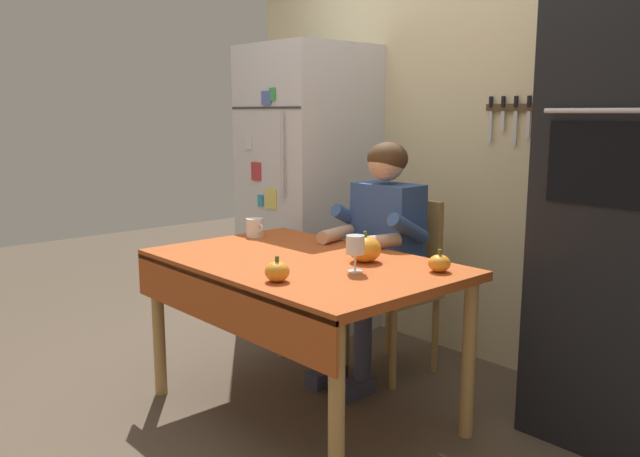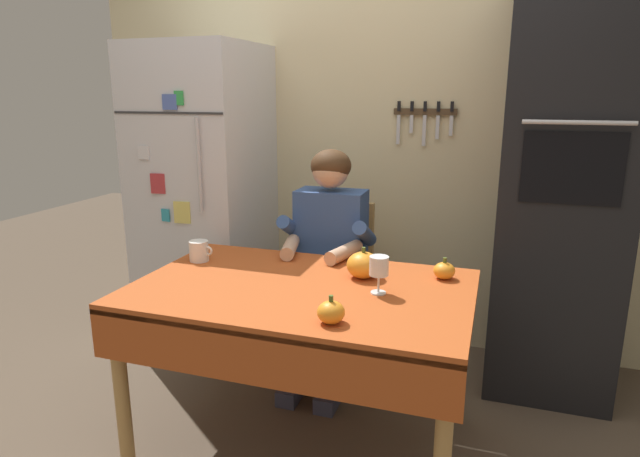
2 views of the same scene
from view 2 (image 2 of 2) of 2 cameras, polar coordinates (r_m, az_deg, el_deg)
name	(u,v)px [view 2 (image 2 of 2)]	position (r m, az deg, el deg)	size (l,w,h in m)	color
ground_plane	(295,454)	(2.54, -2.64, -22.72)	(10.00, 10.00, 0.00)	brown
back_wall_assembly	(381,131)	(3.32, 6.45, 10.23)	(3.70, 0.13, 2.60)	beige
refrigerator	(205,198)	(3.37, -12.09, 3.21)	(0.68, 0.71, 1.80)	silver
wall_oven	(562,191)	(2.94, 24.22, 3.69)	(0.60, 0.64, 2.10)	black
dining_table	(300,306)	(2.27, -2.13, -8.23)	(1.40, 0.90, 0.74)	tan
chair_behind_person	(337,277)	(3.05, 1.83, -5.21)	(0.40, 0.40, 0.93)	tan
seated_person	(327,248)	(2.81, 0.76, -2.07)	(0.47, 0.55, 1.25)	#38384C
coffee_mug	(199,251)	(2.63, -12.68, -2.34)	(0.12, 0.09, 0.10)	white
wine_glass	(379,267)	(2.15, 6.27, -4.11)	(0.08, 0.08, 0.15)	white
pumpkin_large	(363,265)	(2.34, 4.61, -3.88)	(0.15, 0.15, 0.14)	orange
pumpkin_medium	(331,312)	(1.89, 1.17, -8.85)	(0.10, 0.10, 0.10)	orange
pumpkin_small	(444,271)	(2.39, 13.03, -4.37)	(0.09, 0.09, 0.10)	orange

